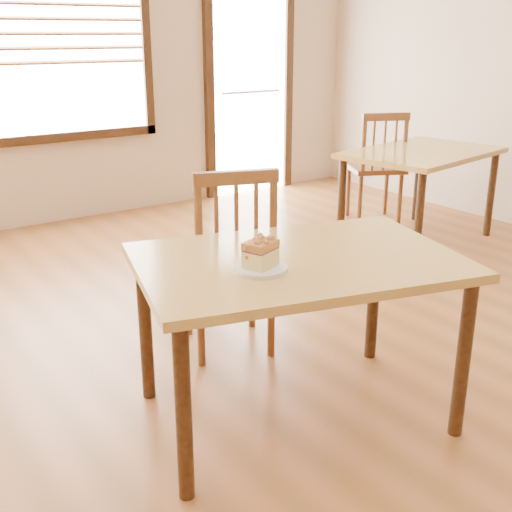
{
  "coord_description": "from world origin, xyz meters",
  "views": [
    {
      "loc": [
        -1.58,
        -1.66,
        1.63
      ],
      "look_at": [
        -0.22,
        0.28,
        0.8
      ],
      "focal_mm": 45.0,
      "sensor_mm": 36.0,
      "label": 1
    }
  ],
  "objects_px": {
    "cafe_chair_second": "(377,166)",
    "cafe_table_main": "(298,277)",
    "plate": "(260,269)",
    "cafe_chair_main": "(229,259)",
    "cafe_table_second": "(421,162)",
    "cake_slice": "(260,252)"
  },
  "relations": [
    {
      "from": "cafe_chair_second",
      "to": "cafe_table_main",
      "type": "bearing_deg",
      "value": 65.64
    },
    {
      "from": "cafe_chair_second",
      "to": "plate",
      "type": "xyz_separation_m",
      "value": [
        -2.75,
        -2.08,
        0.25
      ]
    },
    {
      "from": "cafe_table_main",
      "to": "plate",
      "type": "xyz_separation_m",
      "value": [
        -0.22,
        -0.04,
        0.1
      ]
    },
    {
      "from": "cafe_chair_main",
      "to": "cafe_table_second",
      "type": "height_order",
      "value": "cafe_chair_main"
    },
    {
      "from": "cafe_table_main",
      "to": "cafe_chair_main",
      "type": "xyz_separation_m",
      "value": [
        0.11,
        0.71,
        -0.14
      ]
    },
    {
      "from": "cafe_table_second",
      "to": "cafe_chair_second",
      "type": "xyz_separation_m",
      "value": [
        0.13,
        0.61,
        -0.15
      ]
    },
    {
      "from": "cake_slice",
      "to": "cafe_chair_second",
      "type": "bearing_deg",
      "value": 16.73
    },
    {
      "from": "cafe_chair_second",
      "to": "cafe_chair_main",
      "type": "bearing_deg",
      "value": 55.66
    },
    {
      "from": "plate",
      "to": "cafe_chair_main",
      "type": "bearing_deg",
      "value": 66.06
    },
    {
      "from": "cafe_table_main",
      "to": "cake_slice",
      "type": "height_order",
      "value": "cake_slice"
    },
    {
      "from": "cafe_chair_second",
      "to": "cake_slice",
      "type": "relative_size",
      "value": 6.45
    },
    {
      "from": "cake_slice",
      "to": "cafe_table_second",
      "type": "bearing_deg",
      "value": 8.96
    },
    {
      "from": "cafe_table_main",
      "to": "cafe_table_second",
      "type": "distance_m",
      "value": 2.81
    },
    {
      "from": "cafe_chair_main",
      "to": "cake_slice",
      "type": "bearing_deg",
      "value": 85.18
    },
    {
      "from": "cafe_chair_main",
      "to": "cafe_chair_second",
      "type": "xyz_separation_m",
      "value": [
        2.42,
        1.34,
        -0.01
      ]
    },
    {
      "from": "plate",
      "to": "cafe_table_main",
      "type": "bearing_deg",
      "value": 9.64
    },
    {
      "from": "cafe_table_main",
      "to": "cake_slice",
      "type": "relative_size",
      "value": 9.68
    },
    {
      "from": "cafe_chair_second",
      "to": "cake_slice",
      "type": "distance_m",
      "value": 3.47
    },
    {
      "from": "cafe_chair_main",
      "to": "cafe_chair_second",
      "type": "distance_m",
      "value": 2.77
    },
    {
      "from": "cake_slice",
      "to": "cafe_chair_main",
      "type": "bearing_deg",
      "value": 45.69
    },
    {
      "from": "cafe_table_second",
      "to": "plate",
      "type": "xyz_separation_m",
      "value": [
        -2.63,
        -1.48,
        0.1
      ]
    },
    {
      "from": "cafe_chair_main",
      "to": "cafe_table_main",
      "type": "bearing_deg",
      "value": 100.15
    }
  ]
}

